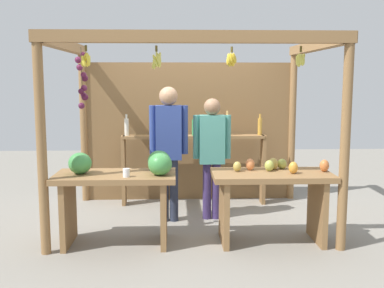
# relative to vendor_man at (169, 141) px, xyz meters

# --- Properties ---
(ground_plane) EXTENTS (12.00, 12.00, 0.00)m
(ground_plane) POSITION_rel_vendor_man_xyz_m (0.28, 0.00, -1.03)
(ground_plane) COLOR gray
(ground_plane) RESTS_ON ground
(market_stall) EXTENTS (3.20, 2.25, 2.26)m
(market_stall) POSITION_rel_vendor_man_xyz_m (0.28, 0.48, 0.31)
(market_stall) COLOR olive
(market_stall) RESTS_ON ground
(fruit_counter_left) EXTENTS (1.29, 0.64, 1.02)m
(fruit_counter_left) POSITION_rel_vendor_man_xyz_m (-0.50, -0.79, -0.37)
(fruit_counter_left) COLOR olive
(fruit_counter_left) RESTS_ON ground
(fruit_counter_right) EXTENTS (1.30, 0.64, 0.91)m
(fruit_counter_right) POSITION_rel_vendor_man_xyz_m (1.14, -0.79, -0.45)
(fruit_counter_right) COLOR olive
(fruit_counter_right) RESTS_ON ground
(bottle_shelf_unit) EXTENTS (2.05, 0.22, 1.35)m
(bottle_shelf_unit) POSITION_rel_vendor_man_xyz_m (0.34, 0.80, -0.25)
(bottle_shelf_unit) COLOR olive
(bottle_shelf_unit) RESTS_ON ground
(vendor_man) EXTENTS (0.48, 0.23, 1.70)m
(vendor_man) POSITION_rel_vendor_man_xyz_m (0.00, 0.00, 0.00)
(vendor_man) COLOR #293044
(vendor_man) RESTS_ON ground
(vendor_woman) EXTENTS (0.48, 0.21, 1.55)m
(vendor_woman) POSITION_rel_vendor_man_xyz_m (0.55, 0.08, -0.10)
(vendor_woman) COLOR #3C2D60
(vendor_woman) RESTS_ON ground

